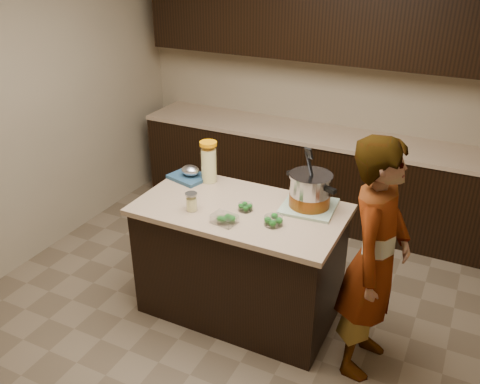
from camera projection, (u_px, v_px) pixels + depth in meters
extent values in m
plane|color=brown|center=(240.00, 309.00, 3.96)|extent=(4.00, 4.00, 0.00)
cube|color=tan|center=(331.00, 80.00, 4.96)|extent=(4.00, 0.04, 2.70)
cube|color=tan|center=(21.00, 107.00, 4.15)|extent=(0.04, 4.00, 2.70)
cube|color=black|center=(314.00, 177.00, 5.13)|extent=(3.60, 0.60, 0.86)
cube|color=tan|center=(317.00, 135.00, 4.93)|extent=(3.60, 0.63, 0.04)
cube|color=black|center=(330.00, 18.00, 4.54)|extent=(3.60, 0.35, 0.75)
cube|color=black|center=(240.00, 263.00, 3.77)|extent=(1.40, 0.75, 0.86)
cube|color=tan|center=(240.00, 210.00, 3.57)|extent=(1.46, 0.81, 0.04)
cube|color=#5F8D60|center=(309.00, 206.00, 3.55)|extent=(0.39, 0.39, 0.02)
cylinder|color=#B7B7BC|center=(310.00, 191.00, 3.49)|extent=(0.36, 0.36, 0.22)
cylinder|color=brown|center=(309.00, 199.00, 3.52)|extent=(0.37, 0.37, 0.09)
cylinder|color=#B7B7BC|center=(311.00, 175.00, 3.44)|extent=(0.39, 0.39, 0.02)
cube|color=black|center=(292.00, 174.00, 3.58)|extent=(0.08, 0.06, 0.03)
cube|color=black|center=(331.00, 190.00, 3.35)|extent=(0.08, 0.06, 0.03)
cylinder|color=black|center=(310.00, 169.00, 3.39)|extent=(0.07, 0.12, 0.27)
cylinder|color=#F3EA94|center=(209.00, 165.00, 3.88)|extent=(0.15, 0.15, 0.26)
cylinder|color=white|center=(209.00, 163.00, 3.87)|extent=(0.17, 0.17, 0.30)
cylinder|color=orange|center=(208.00, 144.00, 3.80)|extent=(0.17, 0.17, 0.02)
cylinder|color=#F3EA94|center=(192.00, 204.00, 3.50)|extent=(0.09, 0.09, 0.09)
cylinder|color=white|center=(192.00, 203.00, 3.50)|extent=(0.10, 0.10, 0.12)
cylinder|color=silver|center=(191.00, 194.00, 3.46)|extent=(0.11, 0.11, 0.02)
cylinder|color=silver|center=(245.00, 207.00, 3.51)|extent=(0.12, 0.12, 0.05)
cylinder|color=silver|center=(273.00, 221.00, 3.33)|extent=(0.13, 0.13, 0.06)
cube|color=silver|center=(224.00, 219.00, 3.35)|extent=(0.18, 0.14, 0.06)
cube|color=navy|center=(189.00, 177.00, 3.97)|extent=(0.33, 0.29, 0.03)
ellipsoid|color=silver|center=(190.00, 171.00, 3.94)|extent=(0.15, 0.12, 0.08)
imported|color=gray|center=(375.00, 261.00, 3.12)|extent=(0.44, 0.62, 1.63)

